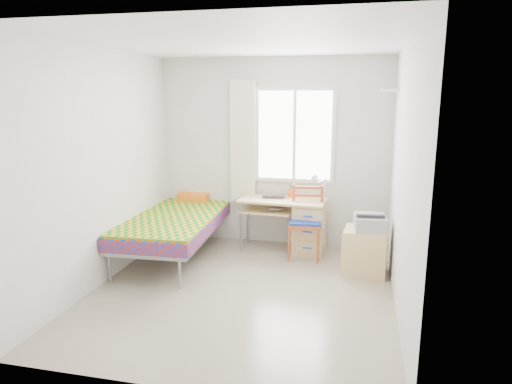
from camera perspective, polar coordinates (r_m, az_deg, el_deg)
floor at (r=5.10m, az=-1.70°, el=-12.26°), size 3.50×3.50×0.00m
ceiling at (r=4.67m, az=-1.92°, el=18.20°), size 3.50×3.50×0.00m
wall_back at (r=6.40m, az=2.17°, el=4.93°), size 3.20×0.00×3.20m
wall_left at (r=5.34m, az=-18.67°, el=2.82°), size 0.00×3.50×3.50m
wall_right at (r=4.58m, az=17.95°, el=1.40°), size 0.00×3.50×3.50m
window at (r=6.30m, az=4.85°, el=7.06°), size 1.10×0.04×1.30m
curtain at (r=6.41m, az=-1.65°, el=6.29°), size 0.35×0.05×1.70m
floating_shelf at (r=5.90m, az=16.28°, el=12.11°), size 0.20×0.32×0.03m
bed at (r=6.18m, az=-9.52°, el=-3.39°), size 1.13×2.28×0.97m
desk at (r=6.20m, az=6.07°, el=-3.98°), size 1.17×0.58×0.71m
chair at (r=5.97m, az=6.36°, el=-3.18°), size 0.45×0.45×0.95m
cabinet at (r=5.62m, az=13.45°, el=-7.22°), size 0.54×0.48×0.55m
printer at (r=5.52m, az=14.05°, el=-3.67°), size 0.39×0.44×0.18m
laptop at (r=6.19m, az=2.17°, el=-0.72°), size 0.33×0.24×0.02m
pen_cup at (r=6.30m, az=4.35°, el=-0.17°), size 0.09×0.09×0.10m
task_lamp at (r=5.98m, az=7.88°, el=0.86°), size 0.21×0.31×0.37m
book at (r=6.23m, az=1.85°, el=-1.93°), size 0.18×0.24×0.02m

